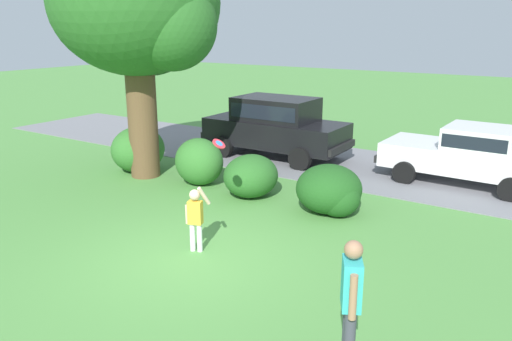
{
  "coord_description": "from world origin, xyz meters",
  "views": [
    {
      "loc": [
        5.68,
        -6.35,
        4.09
      ],
      "look_at": [
        -0.03,
        2.37,
        1.1
      ],
      "focal_mm": 35.61,
      "sensor_mm": 36.0,
      "label": 1
    }
  ],
  "objects_px": {
    "oak_tree_large": "(142,12)",
    "adult_onlooker": "(351,300)",
    "parked_sedan": "(470,153)",
    "parked_suv": "(276,124)",
    "child_thrower": "(195,215)",
    "frisbee": "(219,144)"
  },
  "relations": [
    {
      "from": "oak_tree_large",
      "to": "adult_onlooker",
      "type": "relative_size",
      "value": 3.74
    },
    {
      "from": "parked_sedan",
      "to": "parked_suv",
      "type": "height_order",
      "value": "parked_suv"
    },
    {
      "from": "child_thrower",
      "to": "frisbee",
      "type": "bearing_deg",
      "value": 103.39
    },
    {
      "from": "adult_onlooker",
      "to": "frisbee",
      "type": "bearing_deg",
      "value": 145.45
    },
    {
      "from": "parked_sedan",
      "to": "child_thrower",
      "type": "bearing_deg",
      "value": -114.76
    },
    {
      "from": "parked_sedan",
      "to": "child_thrower",
      "type": "relative_size",
      "value": 3.45
    },
    {
      "from": "parked_sedan",
      "to": "adult_onlooker",
      "type": "bearing_deg",
      "value": -87.29
    },
    {
      "from": "oak_tree_large",
      "to": "parked_sedan",
      "type": "bearing_deg",
      "value": 27.05
    },
    {
      "from": "parked_sedan",
      "to": "oak_tree_large",
      "type": "bearing_deg",
      "value": -152.95
    },
    {
      "from": "parked_suv",
      "to": "child_thrower",
      "type": "xyz_separation_m",
      "value": [
        2.43,
        -6.88,
        -0.36
      ]
    },
    {
      "from": "child_thrower",
      "to": "adult_onlooker",
      "type": "relative_size",
      "value": 0.74
    },
    {
      "from": "parked_sedan",
      "to": "parked_suv",
      "type": "bearing_deg",
      "value": -176.32
    },
    {
      "from": "parked_suv",
      "to": "child_thrower",
      "type": "height_order",
      "value": "parked_suv"
    },
    {
      "from": "parked_suv",
      "to": "child_thrower",
      "type": "distance_m",
      "value": 7.31
    },
    {
      "from": "parked_suv",
      "to": "child_thrower",
      "type": "bearing_deg",
      "value": -70.55
    },
    {
      "from": "frisbee",
      "to": "adult_onlooker",
      "type": "xyz_separation_m",
      "value": [
        4.03,
        -2.77,
        -0.84
      ]
    },
    {
      "from": "parked_sedan",
      "to": "frisbee",
      "type": "xyz_separation_m",
      "value": [
        -3.61,
        -6.16,
        0.98
      ]
    },
    {
      "from": "parked_sedan",
      "to": "adult_onlooker",
      "type": "height_order",
      "value": "adult_onlooker"
    },
    {
      "from": "oak_tree_large",
      "to": "parked_sedan",
      "type": "height_order",
      "value": "oak_tree_large"
    },
    {
      "from": "parked_sedan",
      "to": "frisbee",
      "type": "distance_m",
      "value": 7.2
    },
    {
      "from": "parked_sedan",
      "to": "parked_suv",
      "type": "distance_m",
      "value": 5.79
    },
    {
      "from": "oak_tree_large",
      "to": "adult_onlooker",
      "type": "xyz_separation_m",
      "value": [
        8.16,
        -4.98,
        -3.43
      ]
    }
  ]
}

